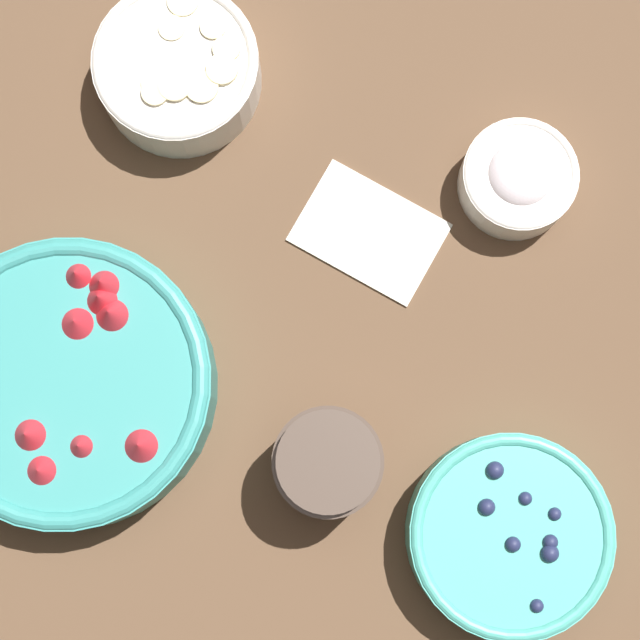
{
  "coord_description": "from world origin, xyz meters",
  "views": [
    {
      "loc": [
        0.04,
        -0.19,
        0.98
      ],
      "look_at": [
        -0.0,
        -0.06,
        0.04
      ],
      "focal_mm": 60.0,
      "sensor_mm": 36.0,
      "label": 1
    }
  ],
  "objects_px": {
    "bowl_cream": "(518,178)",
    "jar_chocolate": "(328,463)",
    "bowl_strawberries": "(70,383)",
    "bowl_blueberries": "(509,535)",
    "bowl_bananas": "(178,69)"
  },
  "relations": [
    {
      "from": "bowl_cream",
      "to": "jar_chocolate",
      "type": "bearing_deg",
      "value": -107.38
    },
    {
      "from": "bowl_strawberries",
      "to": "bowl_blueberries",
      "type": "bearing_deg",
      "value": -2.22
    },
    {
      "from": "bowl_strawberries",
      "to": "bowl_blueberries",
      "type": "xyz_separation_m",
      "value": [
        0.41,
        -0.02,
        -0.01
      ]
    },
    {
      "from": "bowl_cream",
      "to": "bowl_strawberries",
      "type": "bearing_deg",
      "value": -138.04
    },
    {
      "from": "bowl_blueberries",
      "to": "bowl_cream",
      "type": "relative_size",
      "value": 1.67
    },
    {
      "from": "bowl_strawberries",
      "to": "bowl_blueberries",
      "type": "height_order",
      "value": "bowl_strawberries"
    },
    {
      "from": "bowl_strawberries",
      "to": "bowl_blueberries",
      "type": "relative_size",
      "value": 1.44
    },
    {
      "from": "bowl_cream",
      "to": "jar_chocolate",
      "type": "height_order",
      "value": "jar_chocolate"
    },
    {
      "from": "bowl_bananas",
      "to": "bowl_strawberries",
      "type": "bearing_deg",
      "value": -90.07
    },
    {
      "from": "bowl_blueberries",
      "to": "bowl_cream",
      "type": "distance_m",
      "value": 0.32
    },
    {
      "from": "bowl_strawberries",
      "to": "bowl_bananas",
      "type": "relative_size",
      "value": 1.67
    },
    {
      "from": "bowl_bananas",
      "to": "bowl_cream",
      "type": "distance_m",
      "value": 0.33
    },
    {
      "from": "bowl_strawberries",
      "to": "bowl_bananas",
      "type": "xyz_separation_m",
      "value": [
        0.0,
        0.31,
        -0.01
      ]
    },
    {
      "from": "bowl_blueberries",
      "to": "bowl_cream",
      "type": "bearing_deg",
      "value": 103.57
    },
    {
      "from": "bowl_strawberries",
      "to": "bowl_cream",
      "type": "bearing_deg",
      "value": 41.96
    }
  ]
}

